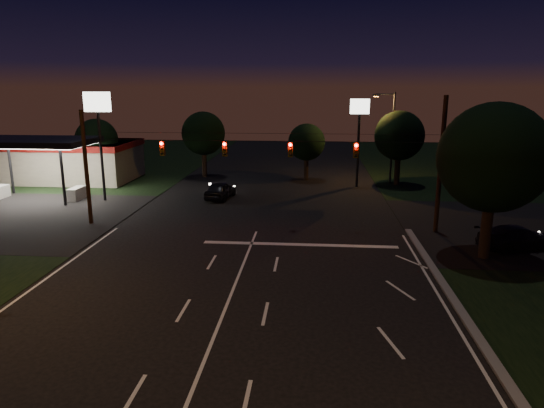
# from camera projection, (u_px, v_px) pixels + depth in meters

# --- Properties ---
(ground) EXTENTS (140.00, 140.00, 0.00)m
(ground) POSITION_uv_depth(u_px,v_px,m) (215.00, 335.00, 19.06)
(ground) COLOR black
(ground) RESTS_ON ground
(stop_bar) EXTENTS (12.00, 0.50, 0.01)m
(stop_bar) POSITION_uv_depth(u_px,v_px,m) (300.00, 245.00, 29.94)
(stop_bar) COLOR silver
(stop_bar) RESTS_ON ground
(utility_pole_right) EXTENTS (0.30, 0.30, 9.00)m
(utility_pole_right) POSITION_uv_depth(u_px,v_px,m) (435.00, 232.00, 32.58)
(utility_pole_right) COLOR black
(utility_pole_right) RESTS_ON ground
(utility_pole_left) EXTENTS (0.28, 0.28, 8.00)m
(utility_pole_left) POSITION_uv_depth(u_px,v_px,m) (91.00, 223.00, 34.58)
(utility_pole_left) COLOR black
(utility_pole_left) RESTS_ON ground
(signal_span) EXTENTS (24.00, 0.40, 1.56)m
(signal_span) POSITION_uv_depth(u_px,v_px,m) (257.00, 148.00, 32.25)
(signal_span) COLOR black
(signal_span) RESTS_ON ground
(gas_station) EXTENTS (14.20, 16.10, 5.25)m
(gas_station) POSITION_uv_depth(u_px,v_px,m) (64.00, 158.00, 49.74)
(gas_station) COLOR gray
(gas_station) RESTS_ON ground
(pole_sign_left_near) EXTENTS (2.20, 0.30, 9.10)m
(pole_sign_left_near) POSITION_uv_depth(u_px,v_px,m) (98.00, 118.00, 39.88)
(pole_sign_left_near) COLOR black
(pole_sign_left_near) RESTS_ON ground
(pole_sign_right) EXTENTS (1.80, 0.30, 8.40)m
(pole_sign_right) POSITION_uv_depth(u_px,v_px,m) (359.00, 122.00, 45.97)
(pole_sign_right) COLOR black
(pole_sign_right) RESTS_ON ground
(street_light_right_far) EXTENTS (2.20, 0.35, 9.00)m
(street_light_right_far) POSITION_uv_depth(u_px,v_px,m) (390.00, 131.00, 47.87)
(street_light_right_far) COLOR black
(street_light_right_far) RESTS_ON ground
(tree_right_near) EXTENTS (6.00, 6.00, 8.76)m
(tree_right_near) POSITION_uv_depth(u_px,v_px,m) (493.00, 159.00, 26.44)
(tree_right_near) COLOR black
(tree_right_near) RESTS_ON ground
(tree_far_a) EXTENTS (4.20, 4.20, 6.42)m
(tree_far_a) POSITION_uv_depth(u_px,v_px,m) (97.00, 140.00, 48.71)
(tree_far_a) COLOR black
(tree_far_a) RESTS_ON ground
(tree_far_b) EXTENTS (4.60, 4.60, 6.98)m
(tree_far_b) POSITION_uv_depth(u_px,v_px,m) (204.00, 134.00, 51.68)
(tree_far_b) COLOR black
(tree_far_b) RESTS_ON ground
(tree_far_c) EXTENTS (3.80, 3.80, 5.86)m
(tree_far_c) POSITION_uv_depth(u_px,v_px,m) (307.00, 143.00, 49.94)
(tree_far_c) COLOR black
(tree_far_c) RESTS_ON ground
(tree_far_d) EXTENTS (4.80, 4.80, 7.30)m
(tree_far_d) POSITION_uv_depth(u_px,v_px,m) (399.00, 136.00, 47.07)
(tree_far_d) COLOR black
(tree_far_d) RESTS_ON ground
(tree_far_e) EXTENTS (4.00, 4.00, 6.18)m
(tree_far_e) POSITION_uv_depth(u_px,v_px,m) (491.00, 147.00, 44.61)
(tree_far_e) COLOR black
(tree_far_e) RESTS_ON ground
(car_oncoming_a) EXTENTS (2.38, 4.56, 1.48)m
(car_oncoming_a) POSITION_uv_depth(u_px,v_px,m) (220.00, 190.00, 42.15)
(car_oncoming_a) COLOR black
(car_oncoming_a) RESTS_ON ground
(car_oncoming_b) EXTENTS (2.38, 3.91, 1.22)m
(car_oncoming_b) POSITION_uv_depth(u_px,v_px,m) (219.00, 189.00, 43.25)
(car_oncoming_b) COLOR black
(car_oncoming_b) RESTS_ON ground
(car_cross) EXTENTS (5.31, 3.43, 1.43)m
(car_cross) POSITION_uv_depth(u_px,v_px,m) (518.00, 238.00, 28.98)
(car_cross) COLOR black
(car_cross) RESTS_ON ground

